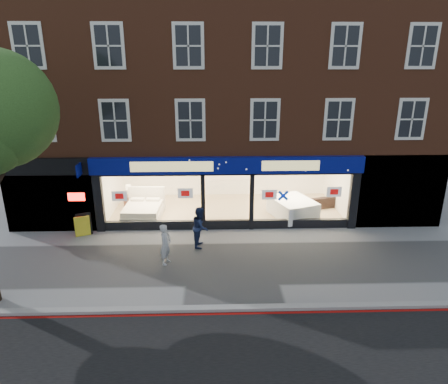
{
  "coord_description": "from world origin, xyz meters",
  "views": [
    {
      "loc": [
        -0.63,
        -13.1,
        7.25
      ],
      "look_at": [
        -0.16,
        2.5,
        1.91
      ],
      "focal_mm": 32.0,
      "sensor_mm": 36.0,
      "label": 1
    }
  ],
  "objects_px": {
    "display_bed": "(143,210)",
    "mattress_stack": "(293,208)",
    "pedestrian_grey": "(165,244)",
    "a_board": "(83,225)",
    "pedestrian_blue": "(200,227)",
    "sofa": "(318,201)"
  },
  "relations": [
    {
      "from": "mattress_stack",
      "to": "pedestrian_grey",
      "type": "distance_m",
      "value": 6.87
    },
    {
      "from": "display_bed",
      "to": "pedestrian_grey",
      "type": "bearing_deg",
      "value": -67.96
    },
    {
      "from": "mattress_stack",
      "to": "pedestrian_grey",
      "type": "bearing_deg",
      "value": -142.76
    },
    {
      "from": "a_board",
      "to": "display_bed",
      "type": "bearing_deg",
      "value": 18.37
    },
    {
      "from": "a_board",
      "to": "mattress_stack",
      "type": "bearing_deg",
      "value": -10.66
    },
    {
      "from": "display_bed",
      "to": "sofa",
      "type": "height_order",
      "value": "display_bed"
    },
    {
      "from": "mattress_stack",
      "to": "sofa",
      "type": "height_order",
      "value": "mattress_stack"
    },
    {
      "from": "a_board",
      "to": "pedestrian_blue",
      "type": "distance_m",
      "value": 5.1
    },
    {
      "from": "sofa",
      "to": "pedestrian_grey",
      "type": "relative_size",
      "value": 1.3
    },
    {
      "from": "pedestrian_blue",
      "to": "a_board",
      "type": "bearing_deg",
      "value": 83.28
    },
    {
      "from": "mattress_stack",
      "to": "pedestrian_blue",
      "type": "bearing_deg",
      "value": -146.88
    },
    {
      "from": "mattress_stack",
      "to": "pedestrian_blue",
      "type": "height_order",
      "value": "pedestrian_blue"
    },
    {
      "from": "a_board",
      "to": "pedestrian_blue",
      "type": "xyz_separation_m",
      "value": [
        4.97,
        -1.08,
        0.34
      ]
    },
    {
      "from": "display_bed",
      "to": "mattress_stack",
      "type": "distance_m",
      "value": 6.98
    },
    {
      "from": "display_bed",
      "to": "a_board",
      "type": "height_order",
      "value": "display_bed"
    },
    {
      "from": "a_board",
      "to": "pedestrian_grey",
      "type": "xyz_separation_m",
      "value": [
        3.74,
        -2.47,
        0.28
      ]
    },
    {
      "from": "pedestrian_blue",
      "to": "mattress_stack",
      "type": "bearing_deg",
      "value": -51.33
    },
    {
      "from": "a_board",
      "to": "pedestrian_blue",
      "type": "bearing_deg",
      "value": -33.28
    },
    {
      "from": "display_bed",
      "to": "a_board",
      "type": "bearing_deg",
      "value": -137.97
    },
    {
      "from": "pedestrian_grey",
      "to": "pedestrian_blue",
      "type": "height_order",
      "value": "pedestrian_blue"
    },
    {
      "from": "pedestrian_blue",
      "to": "pedestrian_grey",
      "type": "bearing_deg",
      "value": 144.04
    },
    {
      "from": "mattress_stack",
      "to": "pedestrian_grey",
      "type": "height_order",
      "value": "pedestrian_grey"
    }
  ]
}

